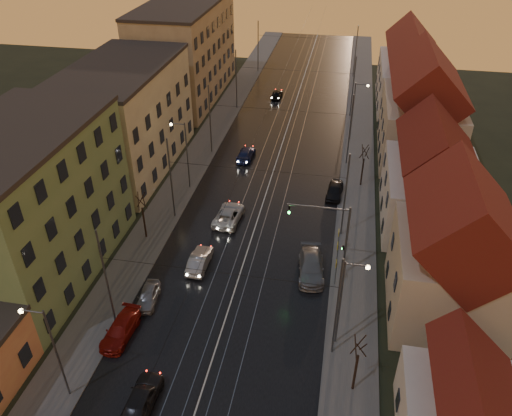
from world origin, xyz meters
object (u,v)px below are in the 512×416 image
Objects in this scene: driving_car_1 at (200,260)px; driving_car_2 at (229,215)px; street_lamp_1 at (345,296)px; driving_car_4 at (277,94)px; street_lamp_2 at (184,149)px; parked_left_3 at (148,296)px; street_lamp_0 at (50,346)px; parked_left_2 at (120,330)px; traffic_light_mast at (335,232)px; driving_car_3 at (246,154)px; street_lamp_3 at (356,106)px; driving_car_0 at (141,399)px; parked_right_1 at (311,267)px; parked_right_2 at (335,191)px.

driving_car_2 is (0.91, 7.62, 0.00)m from driving_car_1.
driving_car_4 is (-12.34, 49.54, -4.24)m from street_lamp_1.
street_lamp_2 is 2.17× the size of parked_left_3.
street_lamp_0 is 2.17× the size of parked_left_3.
parked_left_2 reaches higher than driving_car_4.
street_lamp_0 is at bearing -102.94° from parked_left_2.
traffic_light_mast is at bearing 153.51° from driving_car_2.
street_lamp_3 is at bearing -147.03° from driving_car_3.
street_lamp_3 is at bearing 87.73° from traffic_light_mast.
street_lamp_2 is 1.55× the size of driving_car_2.
traffic_light_mast reaches higher than parked_left_3.
street_lamp_3 is 1.55× the size of driving_car_2.
parked_left_3 is (-15.88, 1.61, -4.26)m from street_lamp_1.
driving_car_0 is at bearing -51.82° from parked_left_2.
parked_right_1 is (9.79, 15.52, 0.01)m from driving_car_0.
traffic_light_mast is 1.59× the size of parked_left_2.
driving_car_0 reaches higher than parked_left_2.
traffic_light_mast is at bearing 106.68° from driving_car_4.
driving_car_1 is 1.14× the size of driving_car_4.
driving_car_2 is (0.69, 22.29, -0.06)m from driving_car_0.
parked_left_3 is at bearing 85.54° from driving_car_3.
street_lamp_1 is 1.85× the size of driving_car_1.
traffic_light_mast is 12.49m from driving_car_1.
driving_car_3 is at bearing 57.34° from street_lamp_2.
parked_left_2 is (1.62, -22.36, -4.23)m from street_lamp_2.
driving_car_4 is at bearing 78.76° from street_lamp_2.
driving_car_0 is 0.84× the size of parked_right_1.
driving_car_2 is 1.39× the size of parked_left_3.
street_lamp_1 reaches higher than parked_right_1.
street_lamp_1 is 15.17m from driving_car_1.
parked_left_3 is (-3.54, -47.93, -0.02)m from driving_car_4.
driving_car_0 reaches higher than driving_car_1.
street_lamp_2 is at bearing 59.04° from driving_car_3.
driving_car_4 is (0.57, 42.77, -0.06)m from driving_car_1.
street_lamp_1 is (18.21, 8.00, 0.00)m from street_lamp_0.
street_lamp_0 reaches higher than parked_right_2.
parked_left_2 is (-3.68, -9.13, -0.06)m from driving_car_1.
parked_right_1 is (10.01, 0.85, 0.07)m from driving_car_1.
parked_right_2 is at bearing 47.82° from parked_left_3.
parked_left_3 is (-14.77, -6.39, -3.97)m from traffic_light_mast.
street_lamp_2 is at bearing -171.59° from parked_right_2.
parked_left_2 is (-16.59, -38.36, -4.23)m from street_lamp_3.
parked_right_1 is (15.30, -12.38, -4.10)m from street_lamp_2.
driving_car_0 is 18.35m from parked_right_1.
driving_car_3 is at bearing 81.83° from street_lamp_0.
driving_car_1 is (-0.21, 14.67, -0.06)m from driving_car_0.
street_lamp_0 reaches higher than traffic_light_mast.
traffic_light_mast is at bearing -83.87° from parked_right_2.
driving_car_0 is (-12.70, -43.90, -4.11)m from street_lamp_3.
driving_car_2 is (6.20, -5.61, -4.17)m from street_lamp_2.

